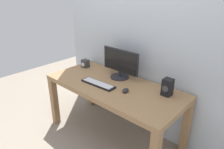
{
  "coord_description": "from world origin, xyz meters",
  "views": [
    {
      "loc": [
        1.44,
        -1.61,
        1.77
      ],
      "look_at": [
        -0.02,
        0.0,
        0.85
      ],
      "focal_mm": 33.07,
      "sensor_mm": 36.0,
      "label": 1
    }
  ],
  "objects_px": {
    "desk": "(114,92)",
    "speaker_right": "(167,87)",
    "monitor": "(120,64)",
    "mouse": "(126,90)",
    "audio_controller": "(85,63)",
    "keyboard_primary": "(98,84)"
  },
  "relations": [
    {
      "from": "mouse",
      "to": "audio_controller",
      "type": "height_order",
      "value": "audio_controller"
    },
    {
      "from": "monitor",
      "to": "keyboard_primary",
      "type": "distance_m",
      "value": 0.38
    },
    {
      "from": "audio_controller",
      "to": "mouse",
      "type": "bearing_deg",
      "value": -13.07
    },
    {
      "from": "desk",
      "to": "monitor",
      "type": "xyz_separation_m",
      "value": [
        -0.08,
        0.21,
        0.28
      ]
    },
    {
      "from": "mouse",
      "to": "desk",
      "type": "bearing_deg",
      "value": 155.27
    },
    {
      "from": "mouse",
      "to": "speaker_right",
      "type": "bearing_deg",
      "value": 22.22
    },
    {
      "from": "keyboard_primary",
      "to": "mouse",
      "type": "distance_m",
      "value": 0.36
    },
    {
      "from": "desk",
      "to": "monitor",
      "type": "relative_size",
      "value": 3.16
    },
    {
      "from": "desk",
      "to": "monitor",
      "type": "distance_m",
      "value": 0.36
    },
    {
      "from": "keyboard_primary",
      "to": "speaker_right",
      "type": "height_order",
      "value": "speaker_right"
    },
    {
      "from": "desk",
      "to": "mouse",
      "type": "height_order",
      "value": "mouse"
    },
    {
      "from": "monitor",
      "to": "mouse",
      "type": "relative_size",
      "value": 5.74
    },
    {
      "from": "desk",
      "to": "keyboard_primary",
      "type": "relative_size",
      "value": 3.68
    },
    {
      "from": "monitor",
      "to": "audio_controller",
      "type": "bearing_deg",
      "value": -174.56
    },
    {
      "from": "monitor",
      "to": "audio_controller",
      "type": "relative_size",
      "value": 4.85
    },
    {
      "from": "monitor",
      "to": "mouse",
      "type": "bearing_deg",
      "value": -41.21
    },
    {
      "from": "desk",
      "to": "mouse",
      "type": "bearing_deg",
      "value": -13.37
    },
    {
      "from": "monitor",
      "to": "speaker_right",
      "type": "xyz_separation_m",
      "value": [
        0.66,
        -0.03,
        -0.09
      ]
    },
    {
      "from": "desk",
      "to": "speaker_right",
      "type": "bearing_deg",
      "value": 17.84
    },
    {
      "from": "desk",
      "to": "audio_controller",
      "type": "distance_m",
      "value": 0.71
    },
    {
      "from": "keyboard_primary",
      "to": "monitor",
      "type": "bearing_deg",
      "value": 81.38
    },
    {
      "from": "desk",
      "to": "keyboard_primary",
      "type": "distance_m",
      "value": 0.21
    }
  ]
}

